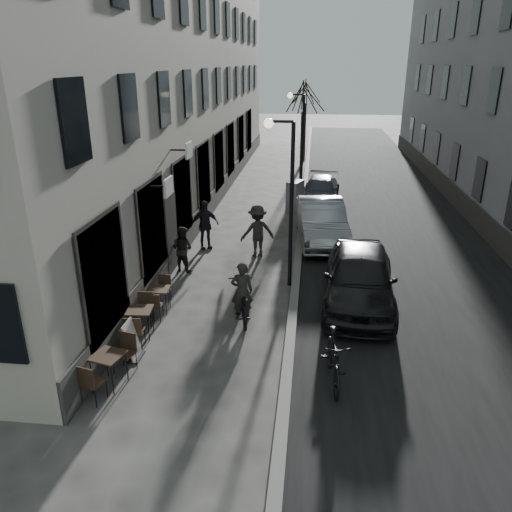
% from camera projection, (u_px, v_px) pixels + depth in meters
% --- Properties ---
extents(ground, '(120.00, 120.00, 0.00)m').
position_uv_depth(ground, '(274.00, 408.00, 10.14)').
color(ground, '#3E3A38').
rests_on(ground, ground).
extents(road, '(7.30, 60.00, 0.00)m').
position_uv_depth(road, '(378.00, 204.00, 24.53)').
color(road, black).
rests_on(road, ground).
extents(kerb, '(0.25, 60.00, 0.12)m').
position_uv_depth(kerb, '(304.00, 201.00, 24.89)').
color(kerb, slate).
rests_on(kerb, ground).
extents(building_left, '(4.00, 35.00, 16.00)m').
position_uv_depth(building_left, '(176.00, 28.00, 23.11)').
color(building_left, '#A39A88').
rests_on(building_left, ground).
extents(streetlamp_near, '(0.90, 0.28, 5.09)m').
position_uv_depth(streetlamp_near, '(286.00, 186.00, 14.55)').
color(streetlamp_near, black).
rests_on(streetlamp_near, ground).
extents(streetlamp_far, '(0.90, 0.28, 5.09)m').
position_uv_depth(streetlamp_far, '(300.00, 132.00, 25.65)').
color(streetlamp_far, black).
rests_on(streetlamp_far, ground).
extents(tree_near, '(2.40, 2.40, 5.70)m').
position_uv_depth(tree_near, '(303.00, 97.00, 27.87)').
color(tree_near, black).
rests_on(tree_near, ground).
extents(tree_far, '(2.40, 2.40, 5.70)m').
position_uv_depth(tree_far, '(306.00, 91.00, 33.42)').
color(tree_far, black).
rests_on(tree_far, ground).
extents(bistro_set_a, '(0.78, 1.59, 0.91)m').
position_uv_depth(bistro_set_a, '(109.00, 367.00, 10.67)').
color(bistro_set_a, '#312016').
rests_on(bistro_set_a, ground).
extents(bistro_set_b, '(0.67, 1.54, 0.89)m').
position_uv_depth(bistro_set_b, '(140.00, 320.00, 12.64)').
color(bistro_set_b, '#312016').
rests_on(bistro_set_b, ground).
extents(bistro_set_c, '(0.58, 1.38, 0.81)m').
position_uv_depth(bistro_set_c, '(160.00, 297.00, 13.94)').
color(bistro_set_c, '#312016').
rests_on(bistro_set_c, ground).
extents(sign_board, '(0.33, 0.55, 0.94)m').
position_uv_depth(sign_board, '(133.00, 344.00, 11.72)').
color(sign_board, black).
rests_on(sign_board, ground).
extents(utility_cabinet, '(0.83, 1.06, 1.41)m').
position_uv_depth(utility_cabinet, '(295.00, 196.00, 23.22)').
color(utility_cabinet, slate).
rests_on(utility_cabinet, ground).
extents(bicycle, '(1.09, 2.02, 1.01)m').
position_uv_depth(bicycle, '(242.00, 302.00, 13.48)').
color(bicycle, black).
rests_on(bicycle, ground).
extents(cyclist_rider, '(0.68, 0.52, 1.65)m').
position_uv_depth(cyclist_rider, '(242.00, 291.00, 13.36)').
color(cyclist_rider, '#282622').
rests_on(cyclist_rider, ground).
extents(pedestrian_near, '(0.91, 0.81, 1.54)m').
position_uv_depth(pedestrian_near, '(182.00, 249.00, 16.51)').
color(pedestrian_near, black).
rests_on(pedestrian_near, ground).
extents(pedestrian_mid, '(1.39, 1.11, 1.89)m').
position_uv_depth(pedestrian_mid, '(257.00, 231.00, 17.69)').
color(pedestrian_mid, '#292624').
rests_on(pedestrian_mid, ground).
extents(pedestrian_far, '(1.16, 0.93, 1.84)m').
position_uv_depth(pedestrian_far, '(205.00, 225.00, 18.43)').
color(pedestrian_far, black).
rests_on(pedestrian_far, ground).
extents(car_near, '(2.29, 5.01, 1.67)m').
position_uv_depth(car_near, '(360.00, 277.00, 14.19)').
color(car_near, black).
rests_on(car_near, ground).
extents(car_mid, '(2.17, 4.97, 1.59)m').
position_uv_depth(car_mid, '(321.00, 221.00, 19.27)').
color(car_mid, '#999AA1').
rests_on(car_mid, ground).
extents(car_far, '(2.13, 4.40, 1.24)m').
position_uv_depth(car_far, '(320.00, 191.00, 24.54)').
color(car_far, '#33373D').
rests_on(car_far, ground).
extents(moped, '(0.71, 1.99, 1.17)m').
position_uv_depth(moped, '(334.00, 359.00, 10.75)').
color(moped, black).
rests_on(moped, ground).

